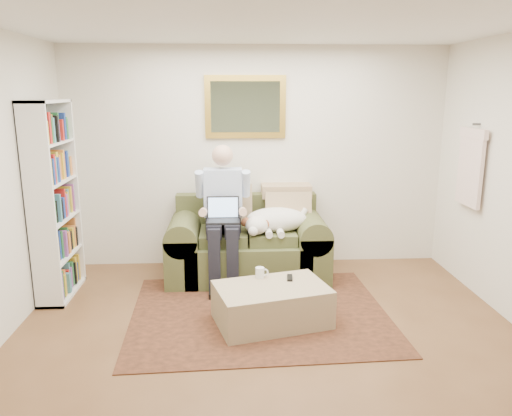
{
  "coord_description": "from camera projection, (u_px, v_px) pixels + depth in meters",
  "views": [
    {
      "loc": [
        -0.33,
        -3.42,
        2.08
      ],
      "look_at": [
        -0.06,
        1.38,
        0.95
      ],
      "focal_mm": 35.0,
      "sensor_mm": 36.0,
      "label": 1
    }
  ],
  "objects": [
    {
      "name": "room_shell",
      "position": [
        271.0,
        194.0,
        3.87
      ],
      "size": [
        4.51,
        5.0,
        2.61
      ],
      "color": "brown",
      "rests_on": "ground"
    },
    {
      "name": "rug",
      "position": [
        259.0,
        313.0,
        4.78
      ],
      "size": [
        2.49,
        2.03,
        0.01
      ],
      "primitive_type": "cube",
      "rotation": [
        0.0,
        0.0,
        0.04
      ],
      "color": "black",
      "rests_on": "room_shell"
    },
    {
      "name": "sofa",
      "position": [
        247.0,
        250.0,
        5.7
      ],
      "size": [
        1.79,
        0.91,
        1.08
      ],
      "color": "#47502A",
      "rests_on": "room_shell"
    },
    {
      "name": "seated_man",
      "position": [
        223.0,
        216.0,
        5.42
      ],
      "size": [
        0.59,
        0.84,
        1.51
      ],
      "primitive_type": null,
      "color": "#8CA2D8",
      "rests_on": "sofa"
    },
    {
      "name": "laptop",
      "position": [
        223.0,
        214.0,
        5.35
      ],
      "size": [
        0.35,
        0.28,
        0.25
      ],
      "color": "black",
      "rests_on": "seated_man"
    },
    {
      "name": "sleeping_dog",
      "position": [
        276.0,
        220.0,
        5.54
      ],
      "size": [
        0.74,
        0.46,
        0.27
      ],
      "primitive_type": null,
      "color": "white",
      "rests_on": "sofa"
    },
    {
      "name": "ottoman",
      "position": [
        272.0,
        305.0,
        4.55
      ],
      "size": [
        1.12,
        0.86,
        0.36
      ],
      "primitive_type": "cube",
      "rotation": [
        0.0,
        0.0,
        0.26
      ],
      "color": "tan",
      "rests_on": "room_shell"
    },
    {
      "name": "coffee_mug",
      "position": [
        260.0,
        273.0,
        4.71
      ],
      "size": [
        0.08,
        0.08,
        0.1
      ],
      "primitive_type": "cylinder",
      "color": "white",
      "rests_on": "ottoman"
    },
    {
      "name": "tv_remote",
      "position": [
        290.0,
        278.0,
        4.69
      ],
      "size": [
        0.07,
        0.15,
        0.02
      ],
      "primitive_type": "cube",
      "rotation": [
        0.0,
        0.0,
        -0.11
      ],
      "color": "black",
      "rests_on": "ottoman"
    },
    {
      "name": "bookshelf",
      "position": [
        54.0,
        201.0,
        5.03
      ],
      "size": [
        0.28,
        0.8,
        2.0
      ],
      "primitive_type": null,
      "color": "white",
      "rests_on": "room_shell"
    },
    {
      "name": "wall_mirror",
      "position": [
        245.0,
        107.0,
        5.78
      ],
      "size": [
        0.94,
        0.04,
        0.72
      ],
      "color": "gold",
      "rests_on": "room_shell"
    },
    {
      "name": "hanging_shirt",
      "position": [
        471.0,
        163.0,
        5.18
      ],
      "size": [
        0.06,
        0.52,
        0.9
      ],
      "primitive_type": null,
      "color": "#FEE1D2",
      "rests_on": "room_shell"
    }
  ]
}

